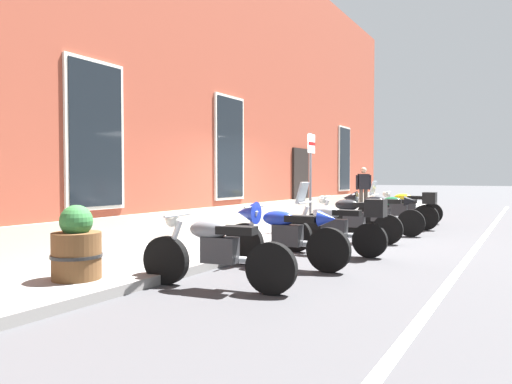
{
  "coord_description": "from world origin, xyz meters",
  "views": [
    {
      "loc": [
        -9.54,
        -4.1,
        1.4
      ],
      "look_at": [
        -1.02,
        0.88,
        1.08
      ],
      "focal_mm": 32.96,
      "sensor_mm": 36.0,
      "label": 1
    }
  ],
  "objects": [
    {
      "name": "ground_plane",
      "position": [
        0.0,
        0.0,
        0.0
      ],
      "size": [
        140.0,
        140.0,
        0.0
      ],
      "primitive_type": "plane",
      "color": "#38383A"
    },
    {
      "name": "sidewalk",
      "position": [
        0.0,
        1.13,
        0.06
      ],
      "size": [
        30.45,
        2.25,
        0.13
      ],
      "primitive_type": "cube",
      "color": "slate",
      "rests_on": "ground_plane"
    },
    {
      "name": "lane_stripe",
      "position": [
        0.0,
        -3.2,
        0.0
      ],
      "size": [
        30.45,
        0.12,
        0.01
      ],
      "primitive_type": "cube",
      "color": "silver",
      "rests_on": "ground_plane"
    },
    {
      "name": "brick_pub_facade",
      "position": [
        -0.0,
        5.69,
        3.87
      ],
      "size": [
        24.45,
        6.98,
        7.76
      ],
      "color": "brown",
      "rests_on": "ground_plane"
    },
    {
      "name": "motorcycle_grey_naked",
      "position": [
        -4.8,
        -0.73,
        0.47
      ],
      "size": [
        0.64,
        2.07,
        0.93
      ],
      "color": "black",
      "rests_on": "ground_plane"
    },
    {
      "name": "motorcycle_blue_sport",
      "position": [
        -3.17,
        -0.8,
        0.55
      ],
      "size": [
        0.62,
        2.07,
        1.01
      ],
      "color": "black",
      "rests_on": "ground_plane"
    },
    {
      "name": "motorcycle_silver_touring",
      "position": [
        -1.63,
        -1.16,
        0.54
      ],
      "size": [
        0.62,
        1.97,
        1.3
      ],
      "color": "black",
      "rests_on": "ground_plane"
    },
    {
      "name": "motorcycle_black_naked",
      "position": [
        0.07,
        -0.81,
        0.49
      ],
      "size": [
        0.62,
        2.12,
        0.99
      ],
      "color": "black",
      "rests_on": "ground_plane"
    },
    {
      "name": "motorcycle_black_sport",
      "position": [
        1.6,
        -0.9,
        0.57
      ],
      "size": [
        0.62,
        2.12,
        1.05
      ],
      "color": "black",
      "rests_on": "ground_plane"
    },
    {
      "name": "motorcycle_green_touring",
      "position": [
        3.22,
        -1.12,
        0.54
      ],
      "size": [
        0.62,
        2.17,
        1.28
      ],
      "color": "black",
      "rests_on": "ground_plane"
    },
    {
      "name": "motorcycle_yellow_naked",
      "position": [
        4.9,
        -0.87,
        0.48
      ],
      "size": [
        0.62,
        2.06,
        0.96
      ],
      "color": "black",
      "rests_on": "ground_plane"
    },
    {
      "name": "pedestrian_dark_jacket",
      "position": [
        7.52,
        1.24,
        1.03
      ],
      "size": [
        0.47,
        0.56,
        1.62
      ],
      "color": "#38332D",
      "rests_on": "sidewalk"
    },
    {
      "name": "parking_sign",
      "position": [
        0.63,
        0.36,
        1.62
      ],
      "size": [
        0.36,
        0.07,
        2.29
      ],
      "color": "#4C4C51",
      "rests_on": "sidewalk"
    },
    {
      "name": "barrel_planter",
      "position": [
        -5.67,
        0.74,
        0.52
      ],
      "size": [
        0.62,
        0.62,
        0.92
      ],
      "color": "brown",
      "rests_on": "sidewalk"
    }
  ]
}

